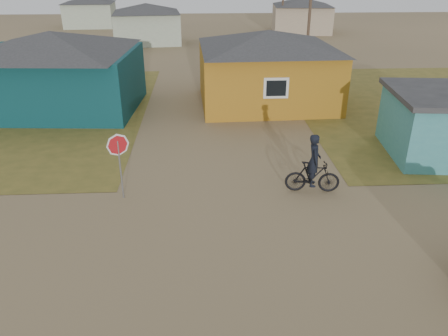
{
  "coord_description": "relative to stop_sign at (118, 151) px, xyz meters",
  "views": [
    {
      "loc": [
        -1.06,
        -9.2,
        7.11
      ],
      "look_at": [
        -0.41,
        3.0,
        1.3
      ],
      "focal_mm": 35.0,
      "sensor_mm": 36.0,
      "label": 1
    }
  ],
  "objects": [
    {
      "name": "ground",
      "position": [
        3.71,
        -3.62,
        -1.68
      ],
      "size": [
        120.0,
        120.0,
        0.0
      ],
      "primitive_type": "plane",
      "color": "#8E7652"
    },
    {
      "name": "house_yellow",
      "position": [
        6.21,
        10.38,
        0.33
      ],
      "size": [
        7.72,
        6.76,
        3.9
      ],
      "color": "#AD731A",
      "rests_on": "ground"
    },
    {
      "name": "stop_sign",
      "position": [
        0.0,
        0.0,
        0.0
      ],
      "size": [
        0.74,
        0.11,
        2.26
      ],
      "color": "gray",
      "rests_on": "ground"
    },
    {
      "name": "house_pale_west",
      "position": [
        -2.29,
        30.38,
        0.18
      ],
      "size": [
        7.04,
        6.15,
        3.6
      ],
      "color": "#ADB99F",
      "rests_on": "ground"
    },
    {
      "name": "house_pale_north",
      "position": [
        -10.29,
        42.38,
        0.08
      ],
      "size": [
        6.28,
        5.81,
        3.4
      ],
      "color": "#ADB99F",
      "rests_on": "ground"
    },
    {
      "name": "house_teal",
      "position": [
        -4.79,
        9.88,
        0.38
      ],
      "size": [
        8.93,
        7.08,
        4.0
      ],
      "color": "#0A3237",
      "rests_on": "ground"
    },
    {
      "name": "utility_pole_near",
      "position": [
        10.21,
        18.38,
        2.46
      ],
      "size": [
        1.4,
        0.2,
        8.0
      ],
      "color": "brown",
      "rests_on": "ground"
    },
    {
      "name": "house_beige_east",
      "position": [
        13.71,
        36.38,
        0.18
      ],
      "size": [
        6.95,
        6.05,
        3.6
      ],
      "color": "tan",
      "rests_on": "ground"
    },
    {
      "name": "cyclist",
      "position": [
        6.33,
        0.11,
        -0.92
      ],
      "size": [
        1.88,
        0.73,
        2.07
      ],
      "color": "black",
      "rests_on": "ground"
    }
  ]
}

